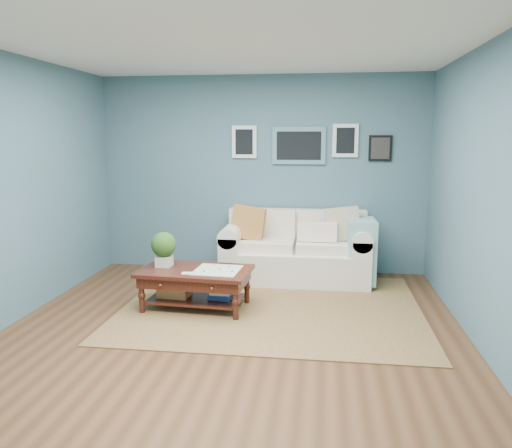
# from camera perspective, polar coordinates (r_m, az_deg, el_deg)

# --- Properties ---
(room_shell) EXTENTS (5.00, 5.02, 2.70)m
(room_shell) POSITION_cam_1_polar(r_m,az_deg,el_deg) (4.55, -2.93, 3.43)
(room_shell) COLOR brown
(room_shell) RESTS_ON ground
(area_rug) EXTENTS (3.26, 2.60, 0.01)m
(area_rug) POSITION_cam_1_polar(r_m,az_deg,el_deg) (5.64, 1.79, -9.39)
(area_rug) COLOR brown
(area_rug) RESTS_ON ground
(loveseat) EXTENTS (1.95, 0.89, 1.00)m
(loveseat) POSITION_cam_1_polar(r_m,az_deg,el_deg) (6.58, 5.30, -2.94)
(loveseat) COLOR silver
(loveseat) RESTS_ON ground
(coffee_table) EXTENTS (1.24, 0.77, 0.83)m
(coffee_table) POSITION_cam_1_polar(r_m,az_deg,el_deg) (5.55, -7.53, -5.86)
(coffee_table) COLOR black
(coffee_table) RESTS_ON ground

